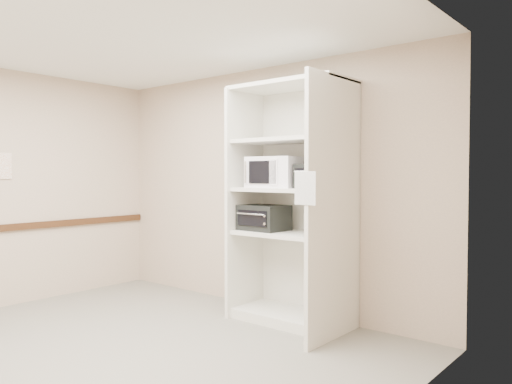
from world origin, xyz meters
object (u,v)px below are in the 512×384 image
Objects in this scene: microwave at (276,172)px; toaster_oven_lower at (264,218)px; toaster_oven_upper at (319,176)px; shelving_unit at (295,212)px.

microwave is 1.10× the size of toaster_oven_lower.
toaster_oven_upper reaches higher than toaster_oven_lower.
shelving_unit reaches higher than toaster_oven_lower.
toaster_oven_upper is (0.52, 0.01, -0.04)m from microwave.
microwave reaches higher than toaster_oven_upper.
microwave reaches higher than toaster_oven_lower.
microwave is 0.52m from toaster_oven_upper.
toaster_oven_lower is (-0.67, -0.01, -0.44)m from toaster_oven_upper.
toaster_oven_upper is at bearing 3.98° from toaster_oven_lower.
toaster_oven_upper is 0.86× the size of toaster_oven_lower.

